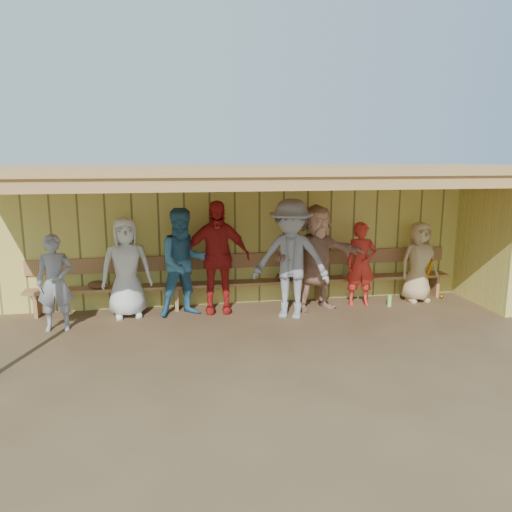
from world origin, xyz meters
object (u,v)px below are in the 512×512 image
Objects in this scene: player_d at (216,257)px; player_g at (361,264)px; player_h at (419,262)px; player_a at (55,283)px; bench at (249,276)px; player_b at (126,267)px; player_f at (317,257)px; player_e at (291,259)px; player_c at (184,262)px.

player_d is 2.59m from player_g.
player_d is at bearing 175.42° from player_h.
player_a is 5.11m from player_g.
player_b is at bearing -171.73° from bench.
player_d is 1.04× the size of player_f.
player_d is at bearing -179.27° from player_e.
player_f is 1.23× the size of player_g.
player_h is at bearing -8.59° from player_b.
player_d is 1.28× the size of player_g.
player_c is at bearing 166.04° from player_f.
player_g is at bearing -10.20° from bench.
player_e is at bearing -154.64° from player_g.
player_b reaches higher than player_h.
bench is at bearing 169.82° from player_h.
player_b is 1.50m from player_d.
player_c is at bearing 176.75° from player_h.
player_g reaches higher than player_a.
player_e reaches higher than player_d.
player_e is at bearing -25.74° from player_c.
player_f is (0.55, 0.37, -0.06)m from player_e.
player_c reaches higher than bench.
bench is (-0.57, 0.82, -0.46)m from player_e.
player_d reaches higher than player_f.
player_a is 0.20× the size of bench.
player_c is at bearing 10.52° from player_a.
player_d reaches higher than player_g.
player_d reaches higher than bench.
player_c is 4.27m from player_h.
player_a is 1.01× the size of player_h.
player_a is at bearing -162.25° from player_b.
player_d is (1.50, 0.00, 0.12)m from player_b.
player_e is at bearing -173.22° from player_h.
player_e is 1.49m from player_g.
player_e is at bearing -1.23° from player_a.
player_b reaches higher than player_a.
player_f reaches higher than player_a.
bench is (2.10, 0.31, -0.31)m from player_b.
bench is at bearing 31.38° from player_d.
player_f is at bearing -13.33° from player_c.
player_f reaches higher than bench.
player_e is 1.33× the size of player_h.
bench is at bearing 13.44° from player_a.
player_d is at bearing -173.98° from player_g.
player_e reaches higher than player_c.
player_c reaches higher than player_h.
player_a is at bearing 179.31° from player_c.
player_d is at bearing 10.22° from player_a.
player_b is 0.96m from player_c.
bench is (3.12, 0.81, -0.22)m from player_a.
player_f is 2.01m from player_h.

